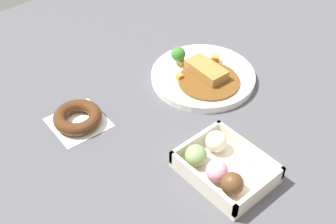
{
  "coord_description": "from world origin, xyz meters",
  "views": [
    {
      "loc": [
        0.47,
        -0.57,
        0.71
      ],
      "look_at": [
        -0.09,
        -0.07,
        0.03
      ],
      "focal_mm": 48.99,
      "sensor_mm": 36.0,
      "label": 1
    }
  ],
  "objects": [
    {
      "name": "ground_plane",
      "position": [
        0.0,
        0.0,
        0.0
      ],
      "size": [
        1.6,
        1.6,
        0.0
      ],
      "primitive_type": "plane",
      "color": "#4C4C51"
    },
    {
      "name": "curry_plate",
      "position": [
        -0.15,
        0.1,
        0.01
      ],
      "size": [
        0.26,
        0.26,
        0.07
      ],
      "color": "white",
      "rests_on": "ground_plane"
    },
    {
      "name": "donut_box",
      "position": [
        0.09,
        -0.09,
        0.02
      ],
      "size": [
        0.18,
        0.14,
        0.06
      ],
      "color": "beige",
      "rests_on": "ground_plane"
    },
    {
      "name": "chocolate_ring_donut",
      "position": [
        -0.23,
        -0.22,
        0.02
      ],
      "size": [
        0.13,
        0.13,
        0.03
      ],
      "color": "white",
      "rests_on": "ground_plane"
    }
  ]
}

